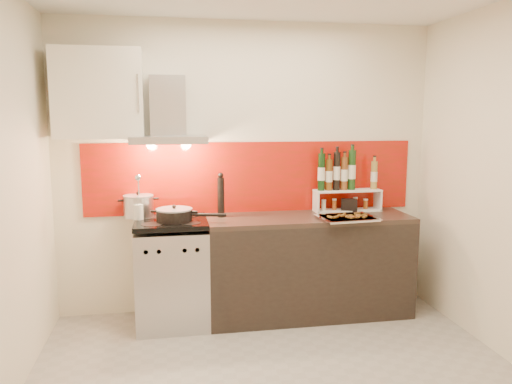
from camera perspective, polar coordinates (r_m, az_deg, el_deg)
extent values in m
plane|color=#9E9991|center=(3.61, 2.81, -20.75)|extent=(3.40, 3.40, 0.00)
cube|color=silver|center=(4.54, -0.99, 2.72)|extent=(3.40, 0.02, 2.60)
cube|color=maroon|center=(4.55, -0.34, 1.71)|extent=(3.00, 0.02, 0.64)
cube|color=#B7B7BA|center=(4.38, -9.54, -9.44)|extent=(0.60, 0.60, 0.84)
cube|color=black|center=(4.14, -9.46, -11.86)|extent=(0.50, 0.02, 0.40)
cube|color=#B7B7BA|center=(4.02, -9.60, -6.64)|extent=(0.56, 0.02, 0.12)
cube|color=#FF190C|center=(4.01, -9.60, -6.66)|extent=(0.10, 0.01, 0.04)
cube|color=black|center=(4.26, -9.70, -3.41)|extent=(0.60, 0.60, 0.04)
cube|color=black|center=(4.54, 5.96, -8.57)|extent=(1.80, 0.60, 0.86)
cube|color=#2D231C|center=(4.43, 6.06, -2.99)|extent=(1.80, 0.60, 0.04)
cube|color=#B7B7BA|center=(4.22, -9.94, 5.94)|extent=(0.62, 0.50, 0.06)
cube|color=#B7B7BA|center=(4.36, -10.05, 9.71)|extent=(0.30, 0.18, 0.50)
sphere|color=#FFD18C|center=(4.22, -11.97, 5.34)|extent=(0.07, 0.07, 0.07)
sphere|color=#FFD18C|center=(4.22, -7.88, 5.45)|extent=(0.07, 0.07, 0.07)
cube|color=white|center=(4.32, -17.51, 10.65)|extent=(0.70, 0.35, 0.72)
cylinder|color=#B7B7BA|center=(4.42, -13.27, -1.64)|extent=(0.25, 0.25, 0.18)
cylinder|color=#99999E|center=(4.40, -13.31, -0.43)|extent=(0.26, 0.26, 0.01)
sphere|color=black|center=(4.40, -13.32, -0.12)|extent=(0.03, 0.03, 0.03)
cylinder|color=black|center=(4.19, -9.32, -2.67)|extent=(0.30, 0.30, 0.09)
cylinder|color=#99999E|center=(4.18, -9.34, -1.96)|extent=(0.30, 0.30, 0.01)
sphere|color=black|center=(4.17, -9.35, -1.64)|extent=(0.03, 0.03, 0.03)
cylinder|color=black|center=(4.13, -5.38, -2.61)|extent=(0.28, 0.09, 0.03)
cylinder|color=silver|center=(4.31, -13.29, -2.28)|extent=(0.08, 0.08, 0.14)
cylinder|color=silver|center=(4.28, -13.24, 0.11)|extent=(0.01, 0.07, 0.26)
sphere|color=silver|center=(4.21, -13.34, 1.62)|extent=(0.06, 0.06, 0.06)
cylinder|color=black|center=(4.34, -4.04, -0.62)|extent=(0.06, 0.06, 0.34)
sphere|color=black|center=(4.31, -4.07, 1.91)|extent=(0.05, 0.05, 0.05)
cube|color=white|center=(4.70, 10.35, -2.06)|extent=(0.62, 0.17, 0.01)
cube|color=white|center=(4.59, 6.86, -1.11)|extent=(0.01, 0.17, 0.18)
cube|color=white|center=(4.80, 13.75, -0.88)|extent=(0.02, 0.17, 0.18)
cube|color=white|center=(4.67, 10.42, 0.17)|extent=(0.62, 0.17, 0.02)
cylinder|color=black|center=(4.56, 7.49, 2.28)|extent=(0.06, 0.06, 0.34)
cylinder|color=#5C360F|center=(4.59, 8.34, 1.96)|extent=(0.06, 0.06, 0.28)
cylinder|color=black|center=(4.61, 9.21, 2.37)|extent=(0.06, 0.06, 0.35)
cylinder|color=brown|center=(4.64, 10.05, 2.10)|extent=(0.06, 0.06, 0.30)
cylinder|color=#153312|center=(4.66, 10.90, 2.50)|extent=(0.07, 0.07, 0.37)
cylinder|color=olive|center=(4.75, 13.34, 1.89)|extent=(0.06, 0.06, 0.26)
cylinder|color=beige|center=(4.62, 7.74, -1.55)|extent=(0.04, 0.04, 0.09)
cylinder|color=#9D481A|center=(4.65, 8.94, -1.48)|extent=(0.04, 0.04, 0.09)
cylinder|color=#4D3926|center=(4.68, 10.11, -1.50)|extent=(0.04, 0.04, 0.08)
cylinder|color=beige|center=(4.72, 11.27, -1.34)|extent=(0.04, 0.04, 0.10)
cylinder|color=brown|center=(4.76, 12.41, -1.40)|extent=(0.04, 0.04, 0.08)
cube|color=black|center=(4.65, 10.59, -1.53)|extent=(0.16, 0.10, 0.12)
cube|color=silver|center=(4.32, 10.34, -2.97)|extent=(0.48, 0.38, 0.01)
cube|color=silver|center=(4.32, 10.35, -2.84)|extent=(0.50, 0.41, 0.01)
cube|color=red|center=(4.32, 10.35, -2.84)|extent=(0.44, 0.34, 0.01)
cube|color=brown|center=(4.31, 10.34, -2.72)|extent=(0.04, 0.06, 0.02)
cube|color=brown|center=(4.32, 11.41, -2.73)|extent=(0.06, 0.03, 0.02)
cube|color=brown|center=(4.33, 10.60, -2.67)|extent=(0.06, 0.03, 0.02)
cube|color=brown|center=(4.44, 11.51, -2.42)|extent=(0.06, 0.03, 0.02)
cube|color=brown|center=(4.27, 11.03, -2.86)|extent=(0.06, 0.05, 0.02)
cube|color=brown|center=(4.36, 11.70, -2.64)|extent=(0.06, 0.04, 0.02)
cube|color=brown|center=(4.38, 12.18, -2.59)|extent=(0.06, 0.05, 0.02)
cube|color=brown|center=(4.30, 11.20, -2.78)|extent=(0.03, 0.06, 0.02)
cube|color=brown|center=(4.34, 9.68, -2.64)|extent=(0.03, 0.06, 0.02)
cube|color=brown|center=(4.32, 12.34, -2.77)|extent=(0.06, 0.05, 0.02)
cube|color=brown|center=(4.30, 11.39, -2.79)|extent=(0.05, 0.06, 0.02)
cube|color=brown|center=(4.25, 8.45, -2.84)|extent=(0.04, 0.06, 0.02)
cube|color=brown|center=(4.29, 10.68, -2.79)|extent=(0.06, 0.05, 0.02)
cube|color=brown|center=(4.42, 10.10, -2.45)|extent=(0.04, 0.06, 0.02)
cube|color=brown|center=(4.26, 9.12, -2.84)|extent=(0.06, 0.05, 0.02)
cube|color=brown|center=(4.34, 9.72, -2.63)|extent=(0.06, 0.02, 0.02)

